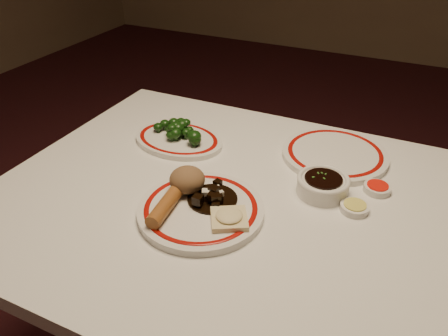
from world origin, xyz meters
TOP-DOWN VIEW (x-y plane):
  - dining_table at (0.00, 0.00)m, footprint 1.20×0.90m
  - main_plate at (-0.08, -0.09)m, footprint 0.37×0.37m
  - rice_mound at (-0.13, -0.05)m, footprint 0.08×0.08m
  - spring_roll at (-0.14, -0.14)m, footprint 0.05×0.12m
  - fried_wonton at (0.00, -0.11)m, footprint 0.10×0.10m
  - stirfry_heap at (-0.06, -0.06)m, footprint 0.11×0.11m
  - broccoli_plate at (-0.28, 0.17)m, footprint 0.28×0.25m
  - broccoli_pile at (-0.28, 0.17)m, footprint 0.17×0.08m
  - soy_bowl at (0.15, 0.10)m, footprint 0.12×0.12m
  - sweet_sour_dish at (0.26, 0.16)m, footprint 0.06×0.06m
  - mustard_dish at (0.23, 0.06)m, footprint 0.06×0.06m
  - far_plate at (0.14, 0.28)m, footprint 0.35×0.35m

SIDE VIEW (x-z plane):
  - dining_table at x=0.00m, z-range 0.28..1.03m
  - sweet_sour_dish at x=0.26m, z-range 0.75..0.77m
  - mustard_dish at x=0.23m, z-range 0.75..0.77m
  - broccoli_plate at x=-0.28m, z-range 0.75..0.77m
  - far_plate at x=0.14m, z-range 0.75..0.77m
  - main_plate at x=-0.08m, z-range 0.75..0.77m
  - soy_bowl at x=0.15m, z-range 0.75..0.79m
  - fried_wonton at x=0.00m, z-range 0.77..0.79m
  - stirfry_heap at x=-0.06m, z-range 0.76..0.79m
  - spring_roll at x=-0.14m, z-range 0.77..0.80m
  - broccoli_pile at x=-0.28m, z-range 0.77..0.81m
  - rice_mound at x=-0.13m, z-range 0.77..0.83m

